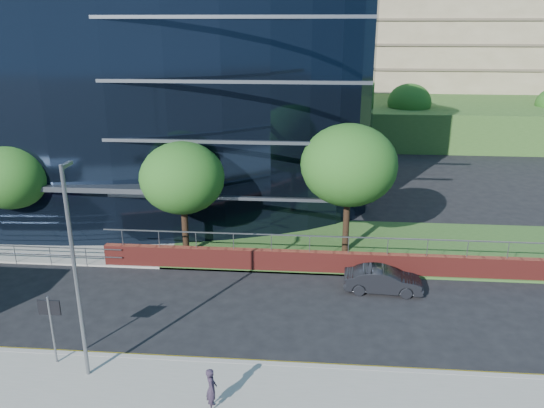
# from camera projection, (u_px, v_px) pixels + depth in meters

# --- Properties ---
(grass_verge) EXTENTS (36.00, 8.00, 0.12)m
(grass_verge) POSITION_uv_depth(u_px,v_px,m) (483.00, 250.00, 30.69)
(grass_verge) COLOR #2D511E
(grass_verge) RESTS_ON ground
(glass_office) EXTENTS (44.00, 23.10, 16.00)m
(glass_office) POSITION_uv_depth(u_px,v_px,m) (74.00, 87.00, 39.67)
(glass_office) COLOR black
(glass_office) RESTS_ON ground
(retaining_wall) EXTENTS (34.00, 0.40, 2.11)m
(retaining_wall) POSITION_uv_depth(u_px,v_px,m) (425.00, 266.00, 27.34)
(retaining_wall) COLOR maroon
(retaining_wall) RESTS_ON ground
(apartment_block) EXTENTS (60.00, 42.00, 30.00)m
(apartment_block) POSITION_uv_depth(u_px,v_px,m) (454.00, 35.00, 70.10)
(apartment_block) COLOR #2D511E
(apartment_block) RESTS_ON ground
(street_sign) EXTENTS (0.85, 0.09, 2.80)m
(street_sign) POSITION_uv_depth(u_px,v_px,m) (50.00, 316.00, 19.71)
(street_sign) COLOR slate
(street_sign) RESTS_ON pavement_near
(tree_far_b) EXTENTS (4.29, 4.29, 6.05)m
(tree_far_b) POSITION_uv_depth(u_px,v_px,m) (12.00, 177.00, 30.11)
(tree_far_b) COLOR black
(tree_far_b) RESTS_ON ground
(tree_far_c) EXTENTS (4.62, 4.62, 6.51)m
(tree_far_c) POSITION_uv_depth(u_px,v_px,m) (182.00, 178.00, 28.73)
(tree_far_c) COLOR black
(tree_far_c) RESTS_ON ground
(tree_far_d) EXTENTS (5.28, 5.28, 7.44)m
(tree_far_d) POSITION_uv_depth(u_px,v_px,m) (349.00, 165.00, 28.74)
(tree_far_d) COLOR black
(tree_far_d) RESTS_ON ground
(tree_dist_e) EXTENTS (4.62, 4.62, 6.51)m
(tree_dist_e) POSITION_uv_depth(u_px,v_px,m) (409.00, 102.00, 56.61)
(tree_dist_e) COLOR black
(tree_dist_e) RESTS_ON ground
(streetlight_east) EXTENTS (0.15, 0.77, 8.00)m
(streetlight_east) POSITION_uv_depth(u_px,v_px,m) (75.00, 268.00, 18.30)
(streetlight_east) COLOR slate
(streetlight_east) RESTS_ON pavement_near
(parked_car) EXTENTS (3.85, 1.52, 1.25)m
(parked_car) POSITION_uv_depth(u_px,v_px,m) (383.00, 280.00, 25.80)
(parked_car) COLOR black
(parked_car) RESTS_ON ground
(pedestrian) EXTENTS (0.51, 0.64, 1.53)m
(pedestrian) POSITION_uv_depth(u_px,v_px,m) (211.00, 389.00, 17.67)
(pedestrian) COLOR #2A2031
(pedestrian) RESTS_ON pavement_near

